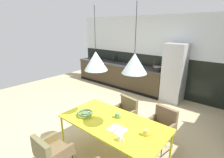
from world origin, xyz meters
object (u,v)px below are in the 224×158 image
(dining_table, at_px, (113,124))
(armchair_near_window, at_px, (125,111))
(fruit_bowl, at_px, (85,113))
(pendant_lamp_over_table_far, at_px, (134,63))
(open_book, at_px, (117,129))
(bottle_spice_small, at_px, (154,66))
(bottle_wine_green, at_px, (114,59))
(pendant_lamp_over_table_near, at_px, (96,61))
(cooking_pot, at_px, (157,69))
(refrigerator_column, at_px, (174,73))
(mug_dark_espresso, at_px, (117,115))
(mug_tall_blue, at_px, (146,133))
(armchair_head_of_table, at_px, (50,151))
(armchair_corner_seat, at_px, (162,123))
(mug_glass_clear, at_px, (120,138))

(dining_table, height_order, armchair_near_window, armchair_near_window)
(fruit_bowl, xyz_separation_m, pendant_lamp_over_table_far, (0.90, 0.19, 1.02))
(open_book, height_order, bottle_spice_small, bottle_spice_small)
(bottle_wine_green, height_order, pendant_lamp_over_table_near, pendant_lamp_over_table_near)
(pendant_lamp_over_table_near, bearing_deg, bottle_wine_green, 124.92)
(dining_table, bearing_deg, cooking_pot, 102.29)
(armchair_near_window, bearing_deg, dining_table, 120.06)
(refrigerator_column, bearing_deg, armchair_near_window, -94.66)
(mug_dark_espresso, relative_size, mug_tall_blue, 1.04)
(fruit_bowl, distance_m, bottle_wine_green, 4.14)
(pendant_lamp_over_table_near, bearing_deg, armchair_head_of_table, -97.31)
(mug_dark_espresso, bearing_deg, bottle_spice_small, 105.55)
(armchair_head_of_table, height_order, mug_tall_blue, mug_tall_blue)
(armchair_corner_seat, height_order, armchair_head_of_table, armchair_corner_seat)
(armchair_near_window, bearing_deg, mug_dark_espresso, 122.95)
(dining_table, bearing_deg, pendant_lamp_over_table_far, 4.92)
(armchair_head_of_table, xyz_separation_m, cooking_pot, (-0.19, 4.02, 0.51))
(dining_table, distance_m, pendant_lamp_over_table_near, 1.11)
(armchair_head_of_table, height_order, bottle_spice_small, bottle_spice_small)
(pendant_lamp_over_table_near, bearing_deg, mug_tall_blue, 1.16)
(dining_table, xyz_separation_m, mug_tall_blue, (0.63, 0.02, 0.09))
(open_book, distance_m, pendant_lamp_over_table_near, 1.17)
(armchair_corner_seat, xyz_separation_m, pendant_lamp_over_table_near, (-0.90, -0.86, 1.24))
(armchair_near_window, relative_size, pendant_lamp_over_table_far, 0.82)
(mug_tall_blue, distance_m, cooking_pot, 3.34)
(refrigerator_column, relative_size, pendant_lamp_over_table_near, 1.78)
(refrigerator_column, height_order, mug_glass_clear, refrigerator_column)
(armchair_near_window, distance_m, pendant_lamp_over_table_far, 1.69)
(armchair_head_of_table, height_order, cooking_pot, cooking_pot)
(dining_table, xyz_separation_m, mug_glass_clear, (0.41, -0.32, 0.08))
(dining_table, xyz_separation_m, fruit_bowl, (-0.53, -0.15, 0.08))
(refrigerator_column, distance_m, bottle_wine_green, 2.58)
(cooking_pot, distance_m, pendant_lamp_over_table_near, 3.20)
(mug_dark_espresso, height_order, bottle_wine_green, bottle_wine_green)
(bottle_wine_green, bearing_deg, pendant_lamp_over_table_far, -47.17)
(open_book, bearing_deg, bottle_spice_small, 107.76)
(open_book, distance_m, cooking_pot, 3.36)
(mug_tall_blue, xyz_separation_m, cooking_pot, (-1.30, 3.07, 0.19))
(armchair_near_window, distance_m, armchair_corner_seat, 0.86)
(bottle_spice_small, xyz_separation_m, pendant_lamp_over_table_far, (1.25, -3.21, 0.79))
(fruit_bowl, distance_m, mug_glass_clear, 0.95)
(dining_table, bearing_deg, pendant_lamp_over_table_near, 179.82)
(armchair_head_of_table, bearing_deg, armchair_corner_seat, 60.89)
(armchair_near_window, distance_m, pendant_lamp_over_table_near, 1.51)
(pendant_lamp_over_table_far, bearing_deg, pendant_lamp_over_table_near, -177.62)
(mug_dark_espresso, distance_m, pendant_lamp_over_table_far, 1.10)
(open_book, height_order, cooking_pot, cooking_pot)
(cooking_pot, height_order, pendant_lamp_over_table_near, pendant_lamp_over_table_near)
(mug_glass_clear, bearing_deg, armchair_near_window, 122.37)
(mug_dark_espresso, bearing_deg, armchair_near_window, 114.37)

